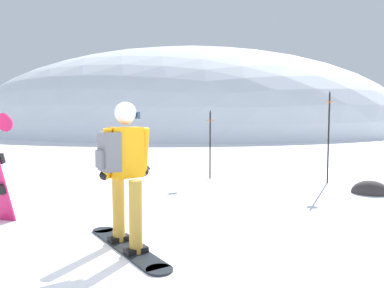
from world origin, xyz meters
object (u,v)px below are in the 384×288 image
piste_marker_far (210,139)px  rock_mid (144,169)px  piste_marker_near (329,131)px  snowboarder_main (124,171)px  rock_dark (370,193)px

piste_marker_far → rock_mid: piste_marker_far is taller
piste_marker_near → rock_mid: size_ratio=5.69×
rock_mid → piste_marker_far: bearing=-25.9°
snowboarder_main → piste_marker_near: 5.76m
piste_marker_far → rock_mid: size_ratio=4.56×
snowboarder_main → rock_mid: (-2.21, 6.03, -0.92)m
piste_marker_near → rock_dark: bearing=-52.9°
piste_marker_near → snowboarder_main: bearing=-117.5°
piste_marker_near → piste_marker_far: bearing=-177.5°
piste_marker_far → rock_dark: 3.68m
snowboarder_main → rock_mid: 6.49m
piste_marker_near → rock_dark: piste_marker_near is taller
rock_dark → rock_mid: rock_dark is taller
piste_marker_far → rock_dark: bearing=-13.9°
snowboarder_main → rock_dark: (3.38, 4.13, -0.92)m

